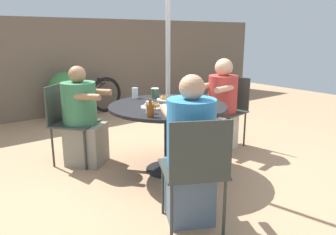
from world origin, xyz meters
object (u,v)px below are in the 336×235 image
at_px(patio_table, 168,113).
at_px(syrup_bottle, 150,110).
at_px(pancake_plate_b, 176,110).
at_px(coffee_cup, 155,93).
at_px(diner_south, 190,157).
at_px(patio_chair_south, 196,166).
at_px(bicycle, 89,97).
at_px(pancake_plate_c, 152,106).
at_px(pancake_plate_d, 167,99).
at_px(patio_chair_east, 68,118).
at_px(potted_shrub, 67,93).
at_px(diner_north, 221,109).
at_px(drinking_glass_a, 135,93).
at_px(diner_east, 83,121).
at_px(drinking_glass_b, 149,107).
at_px(patio_chair_north, 229,106).
at_px(pancake_plate_a, 196,106).

relative_size(patio_table, syrup_bottle, 7.51).
height_order(pancake_plate_b, coffee_cup, coffee_cup).
bearing_deg(diner_south, patio_chair_south, -90.00).
xyz_separation_m(syrup_bottle, bicycle, (0.82, 3.18, -0.46)).
height_order(pancake_plate_c, pancake_plate_d, pancake_plate_d).
bearing_deg(patio_chair_east, patio_chair_south, 56.13).
bearing_deg(patio_chair_east, potted_shrub, -150.54).
bearing_deg(syrup_bottle, patio_chair_south, -98.73).
relative_size(patio_chair_east, bicycle, 0.65).
height_order(diner_south, pancake_plate_b, diner_south).
bearing_deg(coffee_cup, patio_chair_east, 150.31).
distance_m(diner_south, coffee_cup, 1.43).
bearing_deg(pancake_plate_d, patio_chair_east, 142.22).
relative_size(diner_north, potted_shrub, 1.39).
bearing_deg(drinking_glass_a, diner_north, -19.22).
bearing_deg(drinking_glass_a, patio_chair_south, -106.60).
bearing_deg(pancake_plate_c, pancake_plate_b, -78.71).
bearing_deg(diner_east, patio_chair_south, 52.92).
distance_m(pancake_plate_d, drinking_glass_b, 0.62).
bearing_deg(diner_north, syrup_bottle, 98.89).
distance_m(syrup_bottle, drinking_glass_a, 0.90).
distance_m(pancake_plate_d, syrup_bottle, 0.77).
bearing_deg(syrup_bottle, patio_chair_east, 105.03).
height_order(drinking_glass_b, potted_shrub, drinking_glass_b).
relative_size(diner_north, coffee_cup, 10.20).
relative_size(patio_chair_east, drinking_glass_b, 8.06).
relative_size(patio_table, pancake_plate_c, 5.30).
height_order(diner_east, pancake_plate_b, diner_east).
relative_size(diner_north, pancake_plate_b, 4.94).
height_order(coffee_cup, drinking_glass_b, coffee_cup).
height_order(patio_chair_north, diner_east, diner_east).
xyz_separation_m(patio_chair_south, potted_shrub, (0.49, 3.81, -0.05)).
height_order(diner_east, bicycle, diner_east).
bearing_deg(pancake_plate_c, diner_south, -106.28).
height_order(patio_chair_north, bicycle, patio_chair_north).
bearing_deg(diner_south, patio_table, 90.00).
height_order(syrup_bottle, drinking_glass_b, syrup_bottle).
relative_size(pancake_plate_a, coffee_cup, 2.06).
relative_size(patio_chair_north, pancake_plate_c, 3.85).
bearing_deg(pancake_plate_c, patio_chair_north, 8.17).
relative_size(pancake_plate_d, coffee_cup, 2.06).
bearing_deg(potted_shrub, patio_chair_north, -64.95).
relative_size(patio_chair_north, pancake_plate_d, 3.85).
bearing_deg(potted_shrub, pancake_plate_b, -91.76).
bearing_deg(bicycle, patio_table, -102.43).
xyz_separation_m(patio_chair_east, pancake_plate_c, (0.55, -0.90, 0.22)).
bearing_deg(diner_south, diner_north, 63.46).
height_order(patio_table, patio_chair_north, patio_chair_north).
bearing_deg(patio_table, potted_shrub, 91.08).
bearing_deg(patio_chair_north, potted_shrub, 15.85).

